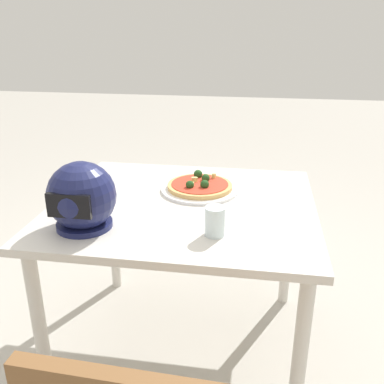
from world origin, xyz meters
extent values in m
plane|color=#B2ADA3|center=(0.00, 0.00, 0.00)|extent=(14.00, 14.00, 0.00)
cube|color=beige|center=(0.00, 0.00, 0.69)|extent=(1.03, 0.93, 0.03)
cylinder|color=beige|center=(-0.46, -0.40, 0.34)|extent=(0.05, 0.05, 0.67)
cylinder|color=beige|center=(0.46, -0.40, 0.34)|extent=(0.05, 0.05, 0.67)
cylinder|color=beige|center=(-0.46, 0.40, 0.34)|extent=(0.05, 0.05, 0.67)
cylinder|color=beige|center=(0.46, 0.40, 0.34)|extent=(0.05, 0.05, 0.67)
cylinder|color=white|center=(-0.05, -0.14, 0.71)|extent=(0.33, 0.33, 0.01)
cylinder|color=tan|center=(-0.05, -0.14, 0.72)|extent=(0.28, 0.28, 0.02)
cylinder|color=red|center=(-0.05, -0.14, 0.73)|extent=(0.24, 0.24, 0.00)
sphere|color=#234C1E|center=(-0.07, -0.10, 0.75)|extent=(0.04, 0.04, 0.04)
sphere|color=#234C1E|center=(-0.06, -0.18, 0.75)|extent=(0.04, 0.04, 0.04)
sphere|color=#234C1E|center=(-0.02, -0.22, 0.75)|extent=(0.04, 0.04, 0.04)
sphere|color=#234C1E|center=(-0.01, -0.09, 0.75)|extent=(0.03, 0.03, 0.03)
cylinder|color=#E0D172|center=(-0.02, -0.10, 0.75)|extent=(0.02, 0.02, 0.02)
cylinder|color=#E0D172|center=(-0.01, -0.17, 0.74)|extent=(0.02, 0.02, 0.02)
cylinder|color=#E0D172|center=(-0.02, -0.16, 0.75)|extent=(0.02, 0.02, 0.02)
cylinder|color=#E0D172|center=(-0.10, -0.22, 0.75)|extent=(0.02, 0.02, 0.02)
sphere|color=#191E4C|center=(0.31, 0.27, 0.82)|extent=(0.24, 0.24, 0.24)
cylinder|color=#191E4C|center=(0.31, 0.27, 0.71)|extent=(0.20, 0.20, 0.02)
cube|color=black|center=(0.31, 0.37, 0.83)|extent=(0.15, 0.02, 0.08)
cylinder|color=silver|center=(-0.15, 0.26, 0.75)|extent=(0.07, 0.07, 0.10)
camera|label=1|loc=(-0.28, 1.56, 1.38)|focal=40.24mm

